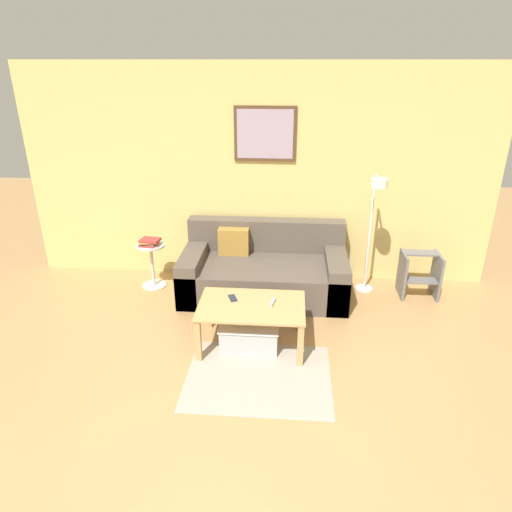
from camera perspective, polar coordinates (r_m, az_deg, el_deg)
ground_plane at (r=3.29m, az=-4.83°, el=-27.79°), size 16.00×16.00×0.00m
wall_back at (r=5.50m, az=0.18°, el=10.04°), size 5.60×0.09×2.55m
area_rug at (r=4.12m, az=0.31°, el=-14.84°), size 1.26×0.99×0.01m
couch at (r=5.35m, az=0.99°, el=-1.90°), size 1.88×0.99×0.79m
coffee_table at (r=4.34m, az=-0.57°, el=-6.95°), size 1.00×0.65×0.44m
storage_bin at (r=4.42m, az=-0.83°, el=-9.88°), size 0.56×0.35×0.26m
floor_lamp at (r=5.17m, az=14.55°, el=5.04°), size 0.20×0.43×1.41m
side_table at (r=5.60m, az=-12.87°, el=-0.67°), size 0.34×0.34×0.54m
book_stack at (r=5.50m, az=-13.20°, el=1.74°), size 0.26×0.22×0.08m
remote_control at (r=4.32m, az=2.03°, el=-5.79°), size 0.07×0.15×0.02m
cell_phone at (r=4.41m, az=-2.94°, el=-5.26°), size 0.11×0.15×0.01m
step_stool at (r=5.60m, az=19.74°, el=-2.07°), size 0.42×0.36×0.52m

